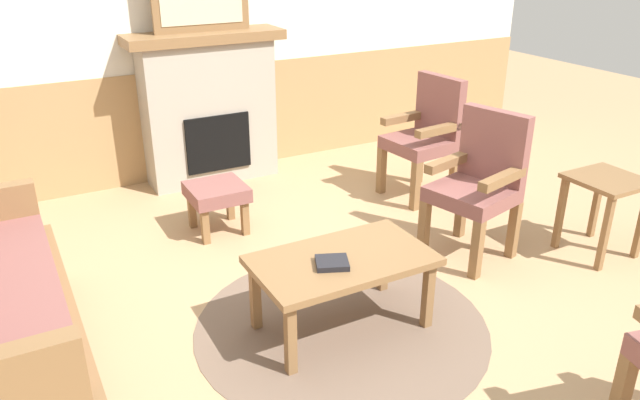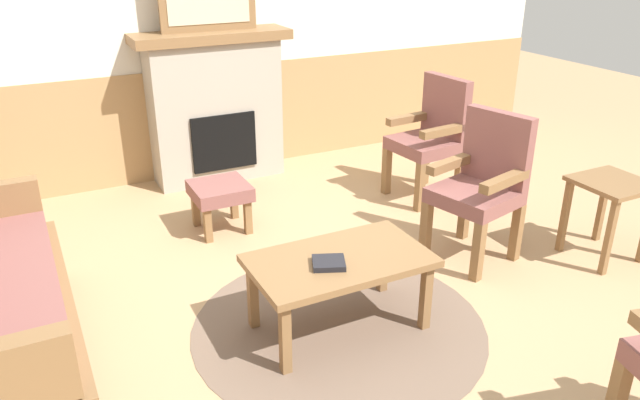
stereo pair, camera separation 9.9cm
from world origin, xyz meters
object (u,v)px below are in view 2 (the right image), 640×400
fireplace (215,106)px  coffee_table (340,266)px  footstool (220,194)px  armchair_near_fireplace (432,133)px  side_table (610,197)px  armchair_by_window_left (483,181)px  book_on_table (329,263)px

fireplace → coffee_table: 2.52m
footstool → armchair_near_fireplace: size_ratio=0.41×
coffee_table → side_table: bearing=-2.2°
side_table → fireplace: bearing=125.5°
fireplace → armchair_near_fireplace: 1.85m
armchair_by_window_left → footstool: bearing=141.2°
fireplace → book_on_table: size_ratio=7.73×
book_on_table → side_table: side_table is taller
coffee_table → armchair_near_fireplace: (1.57, 1.33, 0.15)m
armchair_by_window_left → armchair_near_fireplace: bearing=71.7°
coffee_table → fireplace: bearing=86.9°
fireplace → armchair_by_window_left: size_ratio=1.33×
footstool → fireplace: bearing=72.5°
fireplace → footstool: bearing=-107.5°
book_on_table → footstool: (-0.09, 1.52, -0.17)m
armchair_near_fireplace → side_table: armchair_near_fireplace is taller
coffee_table → armchair_by_window_left: 1.29m
book_on_table → footstool: 1.53m
footstool → armchair_by_window_left: bearing=-38.8°
armchair_near_fireplace → side_table: (0.41, -1.40, -0.10)m
armchair_by_window_left → side_table: size_ratio=1.78×
coffee_table → side_table: side_table is taller
book_on_table → side_table: (2.07, -0.03, -0.02)m
book_on_table → footstool: book_on_table is taller
footstool → side_table: (2.16, -1.55, 0.15)m
fireplace → footstool: 1.14m
coffee_table → book_on_table: book_on_table is taller
coffee_table → footstool: bearing=97.2°
fireplace → side_table: bearing=-54.5°
book_on_table → armchair_near_fireplace: bearing=39.7°
footstool → coffee_table: bearing=-82.8°
coffee_table → footstool: 1.49m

